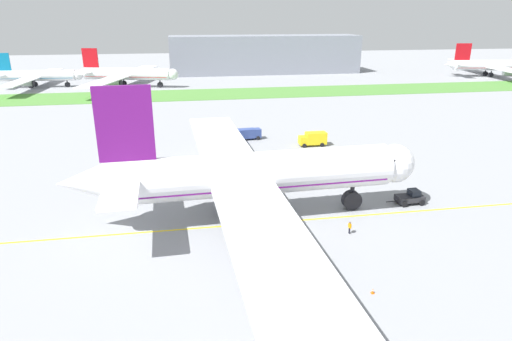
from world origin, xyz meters
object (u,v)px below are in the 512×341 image
(service_truck_baggage_loader, at_px, (248,133))
(parked_airliner_far_centre, at_px, (126,74))
(pushback_tug, at_px, (410,197))
(parked_airliner_far_left, at_px, (36,76))
(airliner_foreground, at_px, (249,175))
(service_truck_fuel_bowser, at_px, (313,139))
(ground_crew_wingwalker_port, at_px, (350,227))
(parked_airliner_far_right, at_px, (495,65))
(traffic_cone_near_nose, at_px, (373,291))

(service_truck_baggage_loader, bearing_deg, parked_airliner_far_centre, 112.54)
(pushback_tug, xyz_separation_m, parked_airliner_far_left, (-89.43, 131.73, 3.55))
(airliner_foreground, relative_size, parked_airliner_far_centre, 1.14)
(pushback_tug, xyz_separation_m, service_truck_fuel_bowser, (-5.45, 32.87, 0.62))
(service_truck_baggage_loader, bearing_deg, ground_crew_wingwalker_port, -82.96)
(service_truck_baggage_loader, distance_m, service_truck_fuel_bowser, 15.22)
(pushback_tug, distance_m, ground_crew_wingwalker_port, 14.93)
(parked_airliner_far_centre, bearing_deg, service_truck_fuel_bowser, -62.40)
(service_truck_fuel_bowser, bearing_deg, parked_airliner_far_left, 130.35)
(service_truck_baggage_loader, height_order, parked_airliner_far_right, parked_airliner_far_right)
(pushback_tug, bearing_deg, parked_airliner_far_centre, 113.28)
(airliner_foreground, height_order, parked_airliner_far_right, airliner_foreground)
(traffic_cone_near_nose, bearing_deg, pushback_tug, 53.70)
(service_truck_fuel_bowser, bearing_deg, parked_airliner_far_right, 39.77)
(airliner_foreground, relative_size, service_truck_baggage_loader, 12.56)
(airliner_foreground, distance_m, parked_airliner_far_left, 147.49)
(service_truck_fuel_bowser, relative_size, parked_airliner_far_left, 0.11)
(ground_crew_wingwalker_port, height_order, parked_airliner_far_right, parked_airliner_far_right)
(pushback_tug, distance_m, parked_airliner_far_left, 159.25)
(ground_crew_wingwalker_port, height_order, traffic_cone_near_nose, ground_crew_wingwalker_port)
(airliner_foreground, relative_size, parked_airliner_far_left, 1.35)
(service_truck_baggage_loader, bearing_deg, airliner_foreground, -98.63)
(airliner_foreground, xyz_separation_m, traffic_cone_near_nose, (9.73, -19.82, -6.21))
(parked_airliner_far_left, bearing_deg, ground_crew_wingwalker_port, -61.20)
(ground_crew_wingwalker_port, xyz_separation_m, parked_airliner_far_left, (-76.68, 139.51, 3.53))
(traffic_cone_near_nose, xyz_separation_m, service_truck_fuel_bowser, (9.77, 53.60, 1.34))
(ground_crew_wingwalker_port, distance_m, parked_airliner_far_centre, 141.10)
(parked_airliner_far_left, distance_m, parked_airliner_far_right, 201.01)
(parked_airliner_far_left, xyz_separation_m, parked_airliner_far_right, (201.00, -1.46, 0.57))
(pushback_tug, distance_m, service_truck_baggage_loader, 44.50)
(ground_crew_wingwalker_port, height_order, parked_airliner_far_left, parked_airliner_far_left)
(parked_airliner_far_right, bearing_deg, service_truck_fuel_bowser, -140.23)
(service_truck_baggage_loader, distance_m, parked_airliner_far_right, 158.31)
(pushback_tug, relative_size, parked_airliner_far_centre, 0.09)
(airliner_foreground, relative_size, parked_airliner_far_right, 1.00)
(airliner_foreground, bearing_deg, parked_airliner_far_left, 115.92)
(parked_airliner_far_centre, bearing_deg, airliner_foreground, -76.94)
(service_truck_fuel_bowser, bearing_deg, parked_airliner_far_centre, 117.60)
(ground_crew_wingwalker_port, height_order, service_truck_baggage_loader, service_truck_baggage_loader)
(service_truck_fuel_bowser, relative_size, parked_airliner_far_centre, 0.09)
(pushback_tug, xyz_separation_m, service_truck_baggage_loader, (-18.69, 40.38, 0.44))
(airliner_foreground, relative_size, ground_crew_wingwalker_port, 45.18)
(service_truck_baggage_loader, height_order, service_truck_fuel_bowser, service_truck_fuel_bowser)
(airliner_foreground, height_order, parked_airliner_far_centre, airliner_foreground)
(pushback_tug, bearing_deg, traffic_cone_near_nose, -126.30)
(traffic_cone_near_nose, height_order, service_truck_fuel_bowser, service_truck_fuel_bowser)
(service_truck_baggage_loader, bearing_deg, parked_airliner_far_right, 34.61)
(service_truck_baggage_loader, relative_size, service_truck_fuel_bowser, 1.01)
(pushback_tug, xyz_separation_m, ground_crew_wingwalker_port, (-12.75, -7.78, 0.02))
(parked_airliner_far_left, bearing_deg, pushback_tug, -55.83)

